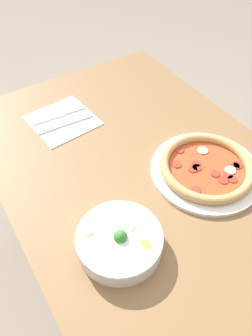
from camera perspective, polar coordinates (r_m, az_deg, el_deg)
ground_plane at (r=1.56m, az=2.67°, el=-19.43°), size 8.00×8.00×0.00m
dining_table at (r=1.02m, az=3.88°, el=-5.46°), size 1.22×0.78×0.74m
pizza at (r=0.95m, az=13.81°, el=-0.02°), size 0.31×0.31×0.04m
bowl at (r=0.77m, az=-1.20°, el=-12.46°), size 0.20×0.20×0.07m
napkin at (r=1.12m, az=-10.97°, el=8.14°), size 0.22×0.22×0.00m
fork at (r=1.10m, az=-10.25°, el=7.53°), size 0.02×0.19×0.00m
knife at (r=1.14m, az=-11.12°, el=9.06°), size 0.02×0.19×0.01m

